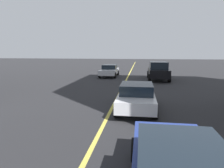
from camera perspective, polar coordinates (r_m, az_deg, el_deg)
The scene contains 4 objects.
lane_centre_line at distance 14.26m, azimuth 2.16°, elevation -2.63°, with size 80.00×0.16×0.01m.
car_white_near at distance 10.35m, azimuth 7.03°, elevation -3.40°, with size 4.40×1.95×1.37m.
car_white_parked_b at distance 23.51m, azimuth -0.76°, elevation 3.90°, with size 4.40×1.95×1.37m.
car_black_oncoming at distance 21.24m, azimuth 13.09°, elevation 3.77°, with size 4.70×2.14×1.88m.
Camera 1 is at (6.13, -1.46, 3.00)m, focal length 31.96 mm.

